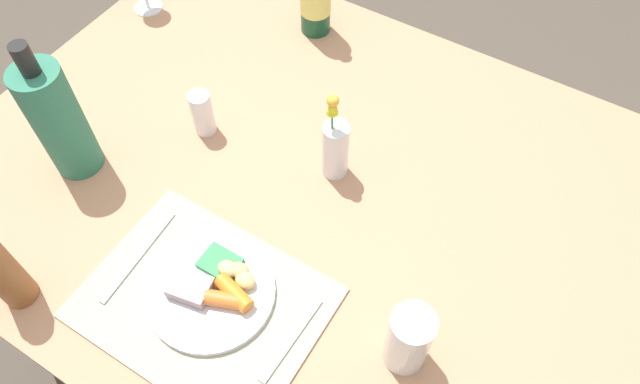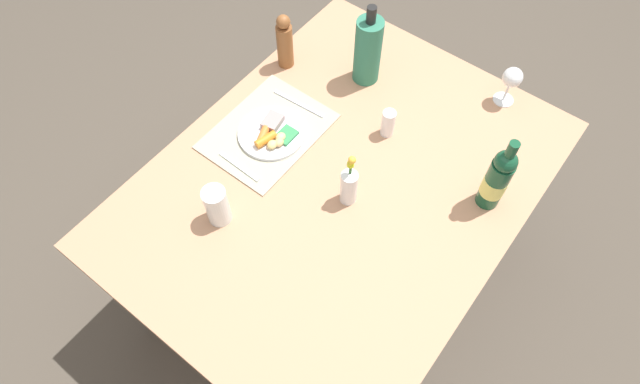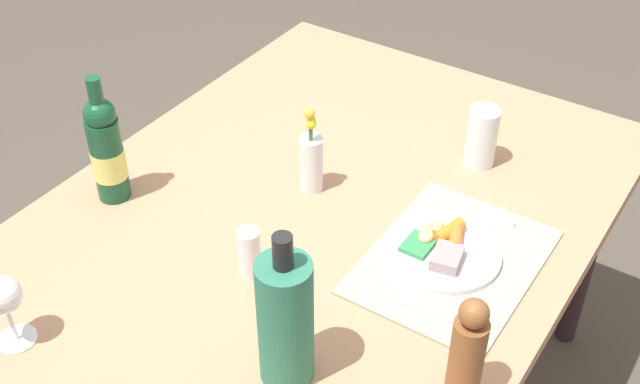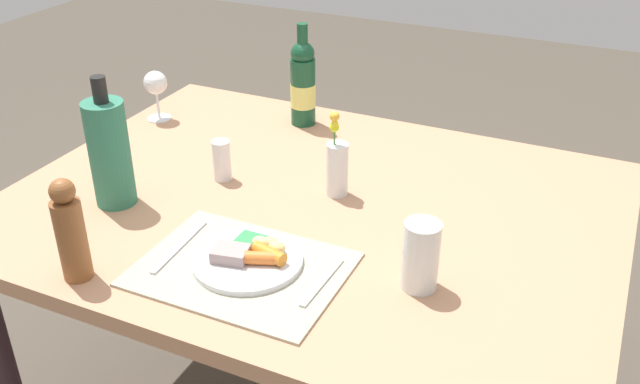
# 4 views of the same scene
# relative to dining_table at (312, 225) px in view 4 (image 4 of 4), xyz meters

# --- Properties ---
(dining_table) EXTENTS (1.43, 1.09, 0.72)m
(dining_table) POSITION_rel_dining_table_xyz_m (0.00, 0.00, 0.00)
(dining_table) COLOR tan
(dining_table) RESTS_ON ground_plane
(placemat) EXTENTS (0.42, 0.31, 0.01)m
(placemat) POSITION_rel_dining_table_xyz_m (-0.01, -0.31, 0.07)
(placemat) COLOR #A9A48C
(placemat) RESTS_ON dining_table
(dinner_plate) EXTENTS (0.23, 0.23, 0.04)m
(dinner_plate) POSITION_rel_dining_table_xyz_m (-0.00, -0.29, 0.08)
(dinner_plate) COLOR silver
(dinner_plate) RESTS_ON placemat
(fork) EXTENTS (0.03, 0.21, 0.00)m
(fork) POSITION_rel_dining_table_xyz_m (-0.17, -0.30, 0.07)
(fork) COLOR silver
(fork) RESTS_ON placemat
(knife) EXTENTS (0.02, 0.17, 0.00)m
(knife) POSITION_rel_dining_table_xyz_m (0.16, -0.29, 0.07)
(knife) COLOR silver
(knife) RESTS_ON placemat
(wine_glass) EXTENTS (0.07, 0.07, 0.15)m
(wine_glass) POSITION_rel_dining_table_xyz_m (-0.63, 0.26, 0.17)
(wine_glass) COLOR white
(wine_glass) RESTS_ON dining_table
(flower_vase) EXTENTS (0.05, 0.05, 0.21)m
(flower_vase) POSITION_rel_dining_table_xyz_m (0.04, 0.06, 0.14)
(flower_vase) COLOR silver
(flower_vase) RESTS_ON dining_table
(wine_bottle) EXTENTS (0.07, 0.07, 0.30)m
(wine_bottle) POSITION_rel_dining_table_xyz_m (-0.22, 0.41, 0.19)
(wine_bottle) COLOR #15492D
(wine_bottle) RESTS_ON dining_table
(salt_shaker) EXTENTS (0.05, 0.05, 0.10)m
(salt_shaker) POSITION_rel_dining_table_xyz_m (-0.25, 0.01, 0.12)
(salt_shaker) COLOR white
(salt_shaker) RESTS_ON dining_table
(cooler_bottle) EXTENTS (0.09, 0.09, 0.31)m
(cooler_bottle) POSITION_rel_dining_table_xyz_m (-0.42, -0.20, 0.20)
(cooler_bottle) COLOR #2E7459
(cooler_bottle) RESTS_ON dining_table
(water_tumbler) EXTENTS (0.07, 0.07, 0.14)m
(water_tumbler) POSITION_rel_dining_table_xyz_m (0.34, -0.21, 0.13)
(water_tumbler) COLOR silver
(water_tumbler) RESTS_ON dining_table
(pepper_mill) EXTENTS (0.06, 0.06, 0.22)m
(pepper_mill) POSITION_rel_dining_table_xyz_m (-0.30, -0.47, 0.17)
(pepper_mill) COLOR brown
(pepper_mill) RESTS_ON dining_table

